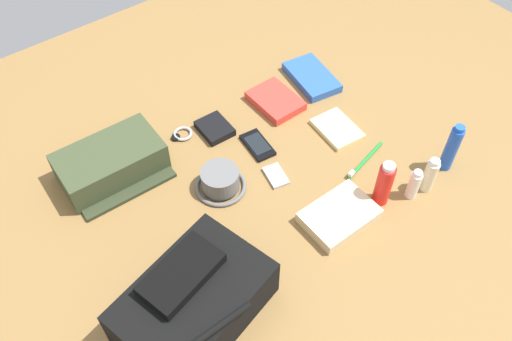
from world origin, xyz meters
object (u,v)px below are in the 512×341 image
travel_guidebook (275,101)px  wallet (215,128)px  backpack (194,301)px  toothbrush (363,162)px  toothpaste_tube (414,185)px  paperback_novel (312,78)px  media_player (276,176)px  sunscreen_spray (384,184)px  bucket_hat (220,181)px  toiletry_pouch (111,163)px  deodorant_spray (452,148)px  cell_phone (258,145)px  wristwatch (182,134)px  notepad (337,129)px  lotion_bottle (430,175)px  folded_towel (339,216)px

travel_guidebook → wallet: bearing=-5.1°
backpack → toothbrush: size_ratio=2.19×
toothpaste_tube → paperback_novel: toothpaste_tube is taller
media_player → sunscreen_spray: bearing=126.3°
bucket_hat → wallet: 0.23m
toiletry_pouch → deodorant_spray: deodorant_spray is taller
deodorant_spray → cell_phone: deodorant_spray is taller
bucket_hat → sunscreen_spray: (-0.33, 0.31, 0.04)m
wristwatch → bucket_hat: bearing=84.8°
bucket_hat → deodorant_spray: size_ratio=0.89×
toiletry_pouch → notepad: 0.70m
paperback_novel → notepad: (0.10, 0.23, -0.00)m
bucket_hat → toothbrush: size_ratio=0.82×
backpack → deodorant_spray: 0.86m
backpack → bucket_hat: (-0.27, -0.28, -0.04)m
lotion_bottle → wallet: size_ratio=1.11×
backpack → wallet: bearing=-129.0°
bucket_hat → cell_phone: 0.19m
paperback_novel → travel_guidebook: size_ratio=1.28×
toothpaste_tube → sunscreen_spray: size_ratio=0.68×
sunscreen_spray → wristwatch: 0.64m
toiletry_pouch → deodorant_spray: 0.99m
bucket_hat → notepad: (-0.43, 0.04, -0.02)m
paperback_novel → wristwatch: size_ratio=3.10×
cell_phone → backpack: bearing=37.1°
wristwatch → toothbrush: (-0.37, 0.43, 0.00)m
deodorant_spray → sunscreen_spray: 0.25m
toothpaste_tube → sunscreen_spray: sunscreen_spray is taller
lotion_bottle → paperback_novel: (-0.05, -0.56, -0.05)m
paperback_novel → notepad: 0.25m
wristwatch → wallet: wallet is taller
backpack → toiletry_pouch: size_ratio=1.32×
paperback_novel → toothbrush: 0.40m
paperback_novel → wristwatch: paperback_novel is taller
toiletry_pouch → folded_towel: 0.67m
backpack → bucket_hat: backpack is taller
bucket_hat → backpack: bearing=46.1°
cell_phone → paperback_novel: bearing=-158.7°
toiletry_pouch → lotion_bottle: lotion_bottle is taller
sunscreen_spray → media_player: bearing=-53.7°
backpack → wallet: size_ratio=3.67×
deodorant_spray → wristwatch: bearing=-46.6°
travel_guidebook → wristwatch: (0.33, -0.07, -0.01)m
wallet → folded_towel: (-0.08, 0.49, 0.01)m
backpack → paperback_novel: 0.93m
notepad → wristwatch: bearing=-29.5°
backpack → bucket_hat: size_ratio=2.67×
toothbrush → folded_towel: size_ratio=0.92×
sunscreen_spray → wristwatch: (0.31, -0.56, -0.07)m
cell_phone → folded_towel: folded_towel is taller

